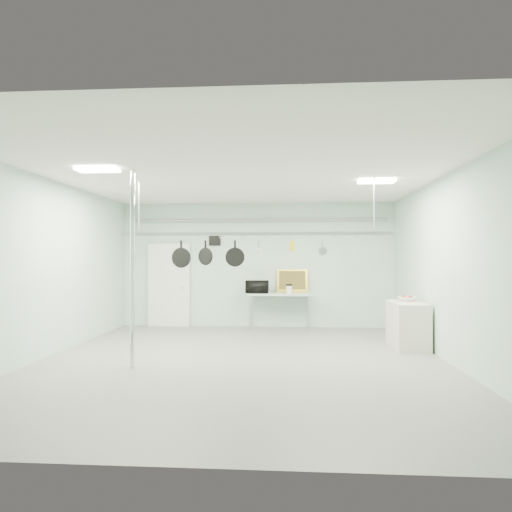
# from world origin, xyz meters

# --- Properties ---
(floor) EXTENTS (8.00, 8.00, 0.00)m
(floor) POSITION_xyz_m (0.00, 0.00, 0.00)
(floor) COLOR gray
(floor) RESTS_ON ground
(ceiling) EXTENTS (7.00, 8.00, 0.02)m
(ceiling) POSITION_xyz_m (0.00, 0.00, 3.19)
(ceiling) COLOR silver
(ceiling) RESTS_ON back_wall
(back_wall) EXTENTS (7.00, 0.02, 3.20)m
(back_wall) POSITION_xyz_m (0.00, 3.99, 1.60)
(back_wall) COLOR silver
(back_wall) RESTS_ON floor
(right_wall) EXTENTS (0.02, 8.00, 3.20)m
(right_wall) POSITION_xyz_m (3.49, 0.00, 1.60)
(right_wall) COLOR silver
(right_wall) RESTS_ON floor
(door) EXTENTS (1.10, 0.10, 2.20)m
(door) POSITION_xyz_m (-2.30, 3.94, 1.05)
(door) COLOR silver
(door) RESTS_ON floor
(wall_vent) EXTENTS (0.30, 0.04, 0.30)m
(wall_vent) POSITION_xyz_m (-1.10, 3.97, 2.25)
(wall_vent) COLOR black
(wall_vent) RESTS_ON back_wall
(conduit_pipe) EXTENTS (6.60, 0.07, 0.07)m
(conduit_pipe) POSITION_xyz_m (0.00, 3.90, 2.75)
(conduit_pipe) COLOR gray
(conduit_pipe) RESTS_ON back_wall
(chrome_pole) EXTENTS (0.08, 0.08, 3.20)m
(chrome_pole) POSITION_xyz_m (-1.70, -0.60, 1.60)
(chrome_pole) COLOR silver
(chrome_pole) RESTS_ON floor
(prep_table) EXTENTS (1.60, 0.70, 0.91)m
(prep_table) POSITION_xyz_m (0.60, 3.60, 0.83)
(prep_table) COLOR #99B4A9
(prep_table) RESTS_ON floor
(side_cabinet) EXTENTS (0.60, 1.20, 0.90)m
(side_cabinet) POSITION_xyz_m (3.15, 1.40, 0.45)
(side_cabinet) COLOR beige
(side_cabinet) RESTS_ON floor
(pot_rack) EXTENTS (4.80, 0.06, 1.00)m
(pot_rack) POSITION_xyz_m (0.20, 0.30, 2.23)
(pot_rack) COLOR #B7B7BC
(pot_rack) RESTS_ON ceiling
(light_panel_left) EXTENTS (0.65, 0.30, 0.05)m
(light_panel_left) POSITION_xyz_m (-2.20, -0.80, 3.16)
(light_panel_left) COLOR white
(light_panel_left) RESTS_ON ceiling
(light_panel_right) EXTENTS (0.65, 0.30, 0.05)m
(light_panel_right) POSITION_xyz_m (2.40, 0.60, 3.16)
(light_panel_right) COLOR white
(light_panel_right) RESTS_ON ceiling
(microwave) EXTENTS (0.57, 0.39, 0.31)m
(microwave) POSITION_xyz_m (0.04, 3.49, 1.06)
(microwave) COLOR black
(microwave) RESTS_ON prep_table
(coffee_canister) EXTENTS (0.16, 0.16, 0.19)m
(coffee_canister) POSITION_xyz_m (0.83, 3.45, 1.00)
(coffee_canister) COLOR white
(coffee_canister) RESTS_ON prep_table
(painting_large) EXTENTS (0.78, 0.13, 0.58)m
(painting_large) POSITION_xyz_m (0.91, 3.90, 1.20)
(painting_large) COLOR yellow
(painting_large) RESTS_ON prep_table
(painting_small) EXTENTS (0.31, 0.11, 0.25)m
(painting_small) POSITION_xyz_m (1.07, 3.90, 1.03)
(painting_small) COLOR #301F11
(painting_small) RESTS_ON prep_table
(fruit_bowl) EXTENTS (0.46, 0.46, 0.09)m
(fruit_bowl) POSITION_xyz_m (3.19, 1.61, 0.94)
(fruit_bowl) COLOR silver
(fruit_bowl) RESTS_ON side_cabinet
(skillet_left) EXTENTS (0.37, 0.12, 0.49)m
(skillet_left) POSITION_xyz_m (-1.12, 0.30, 1.84)
(skillet_left) COLOR black
(skillet_left) RESTS_ON pot_rack
(skillet_mid) EXTENTS (0.31, 0.20, 0.45)m
(skillet_mid) POSITION_xyz_m (-0.68, 0.30, 1.86)
(skillet_mid) COLOR black
(skillet_mid) RESTS_ON pot_rack
(skillet_right) EXTENTS (0.34, 0.07, 0.47)m
(skillet_right) POSITION_xyz_m (-0.15, 0.30, 1.85)
(skillet_right) COLOR black
(skillet_right) RESTS_ON pot_rack
(whisk) EXTENTS (0.19, 0.19, 0.28)m
(whisk) POSITION_xyz_m (0.27, 0.30, 1.94)
(whisk) COLOR #BBBABF
(whisk) RESTS_ON pot_rack
(grater) EXTENTS (0.09, 0.02, 0.21)m
(grater) POSITION_xyz_m (0.87, 0.30, 1.98)
(grater) COLOR yellow
(grater) RESTS_ON pot_rack
(saucepan) EXTENTS (0.17, 0.14, 0.27)m
(saucepan) POSITION_xyz_m (1.41, 0.30, 1.95)
(saucepan) COLOR #A2A2A6
(saucepan) RESTS_ON pot_rack
(fruit_cluster) EXTENTS (0.24, 0.24, 0.09)m
(fruit_cluster) POSITION_xyz_m (3.19, 1.61, 0.98)
(fruit_cluster) COLOR #B01110
(fruit_cluster) RESTS_ON fruit_bowl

